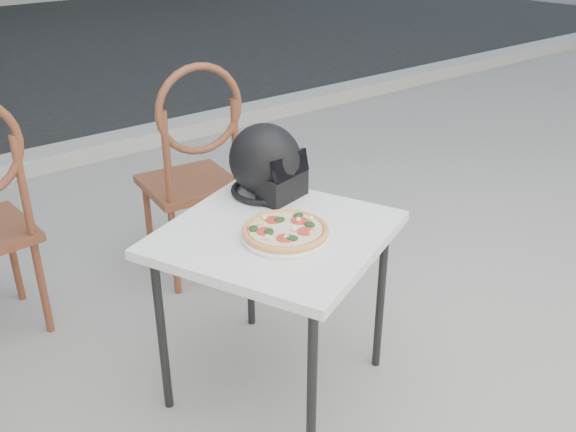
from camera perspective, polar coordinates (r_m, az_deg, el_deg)
ground at (r=2.72m, az=6.66°, el=-13.57°), size 80.00×80.00×0.00m
curb at (r=4.99m, az=-17.81°, el=5.52°), size 30.00×0.25×0.12m
cafe_table_main at (r=2.28m, az=-1.12°, el=-2.61°), size 0.97×0.97×0.70m
plate at (r=2.19m, az=-0.24°, el=-1.77°), size 0.40×0.40×0.02m
pizza at (r=2.18m, az=-0.25°, el=-1.27°), size 0.31×0.31×0.04m
helmet at (r=2.48m, az=-1.89°, el=4.65°), size 0.34×0.34×0.28m
cafe_chair_main at (r=3.07m, az=-8.34°, el=4.72°), size 0.47×0.47×1.11m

